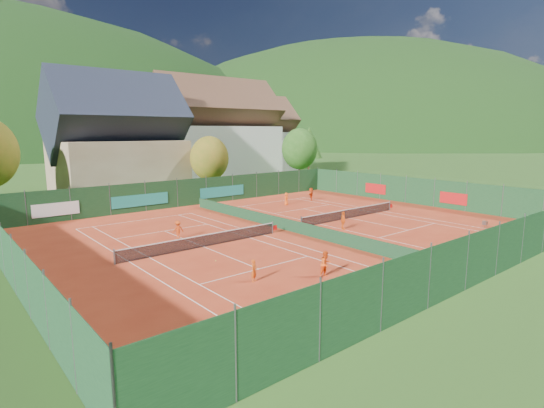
{
  "coord_description": "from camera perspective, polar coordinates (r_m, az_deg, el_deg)",
  "views": [
    {
      "loc": [
        -23.06,
        -25.79,
        8.23
      ],
      "look_at": [
        0.0,
        2.0,
        2.0
      ],
      "focal_mm": 28.0,
      "sensor_mm": 36.0,
      "label": 1
    }
  ],
  "objects": [
    {
      "name": "fence_north",
      "position": [
        47.99,
        -11.16,
        1.5
      ],
      "size": [
        40.0,
        0.1,
        3.0
      ],
      "color": "#14371A",
      "rests_on": "ground"
    },
    {
      "name": "clay_pad",
      "position": [
        35.56,
        2.06,
        -3.59
      ],
      "size": [
        40.0,
        32.0,
        0.01
      ],
      "primitive_type": "cube",
      "color": "#AE3319",
      "rests_on": "ground"
    },
    {
      "name": "player_left_near",
      "position": [
        23.66,
        -2.42,
        -8.94
      ],
      "size": [
        0.55,
        0.48,
        1.27
      ],
      "primitive_type": "imported",
      "rotation": [
        0.0,
        0.0,
        0.48
      ],
      "color": "#D75313",
      "rests_on": "ground"
    },
    {
      "name": "hotel_block_b",
      "position": [
        87.69,
        -2.47,
        8.72
      ],
      "size": [
        17.28,
        10.0,
        15.5
      ],
      "color": "silver",
      "rests_on": "ground"
    },
    {
      "name": "tree_east_front",
      "position": [
        68.57,
        3.73,
        7.39
      ],
      "size": [
        5.72,
        5.72,
        8.69
      ],
      "color": "#442D18",
      "rests_on": "ground"
    },
    {
      "name": "ground",
      "position": [
        35.57,
        2.06,
        -3.63
      ],
      "size": [
        600.0,
        600.0,
        0.0
      ],
      "primitive_type": "plane",
      "color": "#264E18",
      "rests_on": "ground"
    },
    {
      "name": "fence_east",
      "position": [
        50.67,
        19.17,
        1.59
      ],
      "size": [
        0.09,
        32.0,
        3.0
      ],
      "color": "#153B1D",
      "rests_on": "ground"
    },
    {
      "name": "court_markings_left",
      "position": [
        30.98,
        -9.11,
        -5.72
      ],
      "size": [
        11.03,
        23.83,
        0.0
      ],
      "color": "white",
      "rests_on": "ground"
    },
    {
      "name": "loose_ball_3",
      "position": [
        43.09,
        -8.33,
        -1.28
      ],
      "size": [
        0.07,
        0.07,
        0.07
      ],
      "primitive_type": "sphere",
      "color": "#CCD833",
      "rests_on": "ground"
    },
    {
      "name": "tree_east_mid",
      "position": [
        81.24,
        5.0,
        8.22
      ],
      "size": [
        5.04,
        5.04,
        9.0
      ],
      "color": "#452E18",
      "rests_on": "ground"
    },
    {
      "name": "player_left_mid",
      "position": [
        24.51,
        7.23,
        -8.02
      ],
      "size": [
        0.76,
        0.6,
        1.53
      ],
      "primitive_type": "imported",
      "rotation": [
        0.0,
        0.0,
        -0.02
      ],
      "color": "#F55615",
      "rests_on": "ground"
    },
    {
      "name": "hotel_block_a",
      "position": [
        73.11,
        -7.48,
        9.04
      ],
      "size": [
        21.6,
        11.0,
        17.25
      ],
      "color": "silver",
      "rests_on": "ground"
    },
    {
      "name": "court_divider",
      "position": [
        35.45,
        2.07,
        -2.81
      ],
      "size": [
        0.03,
        28.8,
        1.0
      ],
      "color": "#13361E",
      "rests_on": "ground"
    },
    {
      "name": "ball_hopper",
      "position": [
        40.19,
        26.72,
        -2.28
      ],
      "size": [
        0.34,
        0.34,
        0.8
      ],
      "color": "slate",
      "rests_on": "ground"
    },
    {
      "name": "tree_east_back",
      "position": [
        82.08,
        -3.01,
        8.73
      ],
      "size": [
        7.15,
        7.15,
        10.86
      ],
      "color": "#412D17",
      "rests_on": "ground"
    },
    {
      "name": "loose_ball_0",
      "position": [
        27.62,
        -7.57,
        -7.56
      ],
      "size": [
        0.07,
        0.07,
        0.07
      ],
      "primitive_type": "sphere",
      "color": "#CCD833",
      "rests_on": "ground"
    },
    {
      "name": "mountain_backdrop",
      "position": [
        268.66,
        -27.94,
        -1.64
      ],
      "size": [
        820.0,
        530.0,
        242.0
      ],
      "color": "black",
      "rests_on": "ground"
    },
    {
      "name": "player_left_far",
      "position": [
        33.57,
        -12.55,
        -3.39
      ],
      "size": [
        0.94,
        0.57,
        1.42
      ],
      "primitive_type": "imported",
      "rotation": [
        0.0,
        0.0,
        3.09
      ],
      "color": "#D94513",
      "rests_on": "ground"
    },
    {
      "name": "fence_west",
      "position": [
        26.83,
        -31.95,
        -6.26
      ],
      "size": [
        0.04,
        32.0,
        3.0
      ],
      "color": "#15391F",
      "rests_on": "ground"
    },
    {
      "name": "player_right_near",
      "position": [
        36.22,
        9.55,
        -2.22
      ],
      "size": [
        0.8,
        0.98,
        1.56
      ],
      "primitive_type": "imported",
      "rotation": [
        0.0,
        0.0,
        1.02
      ],
      "color": "orange",
      "rests_on": "ground"
    },
    {
      "name": "player_right_far_b",
      "position": [
        50.9,
        5.28,
        1.32
      ],
      "size": [
        1.43,
        1.2,
        1.54
      ],
      "primitive_type": "imported",
      "rotation": [
        0.0,
        0.0,
        3.76
      ],
      "color": "#DE4613",
      "rests_on": "ground"
    },
    {
      "name": "fence_south",
      "position": [
        25.94,
        26.47,
        -6.3
      ],
      "size": [
        40.0,
        0.04,
        3.0
      ],
      "color": "#163D1D",
      "rests_on": "ground"
    },
    {
      "name": "player_right_far_a",
      "position": [
        47.63,
        1.95,
        0.69
      ],
      "size": [
        0.82,
        0.76,
        1.41
      ],
      "primitive_type": "imported",
      "rotation": [
        0.0,
        0.0,
        3.73
      ],
      "color": "#F45915",
      "rests_on": "ground"
    },
    {
      "name": "chalet",
      "position": [
        59.31,
        -20.09,
        7.65
      ],
      "size": [
        16.2,
        12.0,
        16.0
      ],
      "color": "tan",
      "rests_on": "ground"
    },
    {
      "name": "loose_ball_2",
      "position": [
        38.81,
        3.73,
        -2.43
      ],
      "size": [
        0.07,
        0.07,
        0.07
      ],
      "primitive_type": "sphere",
      "color": "#CCD833",
      "rests_on": "ground"
    },
    {
      "name": "tree_center",
      "position": [
        56.04,
        -8.41,
        6.09
      ],
      "size": [
        5.01,
        5.01,
        7.6
      ],
      "color": "#452D18",
      "rests_on": "ground"
    },
    {
      "name": "tennis_net_right",
      "position": [
        41.22,
        10.56,
        -1.18
      ],
      "size": [
        13.3,
        0.1,
        1.02
      ],
      "color": "#59595B",
      "rests_on": "ground"
    },
    {
      "name": "loose_ball_1",
      "position": [
        31.84,
        15.52,
        -5.49
      ],
      "size": [
        0.07,
        0.07,
        0.07
      ],
      "primitive_type": "sphere",
      "color": "#CCD833",
      "rests_on": "ground"
    },
    {
      "name": "court_markings_right",
      "position": [
        41.2,
        10.4,
        -1.88
      ],
      "size": [
        11.03,
        23.83,
        0.0
      ],
      "color": "white",
      "rests_on": "ground"
    },
    {
      "name": "tennis_net_left",
      "position": [
        30.93,
        -8.89,
        -4.79
      ],
      "size": [
        13.3,
        0.1,
        1.02
      ],
      "color": "#59595B",
      "rests_on": "ground"
    }
  ]
}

